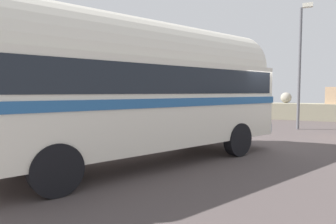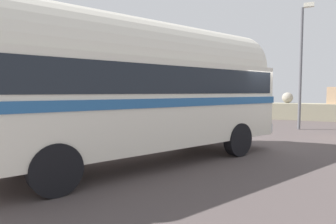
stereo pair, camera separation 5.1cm
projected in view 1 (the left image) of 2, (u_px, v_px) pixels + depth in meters
ground at (237, 147)px, 10.04m from camera, size 32.00×26.00×0.02m
breakwater at (278, 108)px, 20.50m from camera, size 31.36×2.01×2.45m
vintage_coach at (141, 85)px, 7.65m from camera, size 5.69×8.81×3.70m
lamp_post at (300, 61)px, 14.38m from camera, size 0.59×0.90×5.93m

